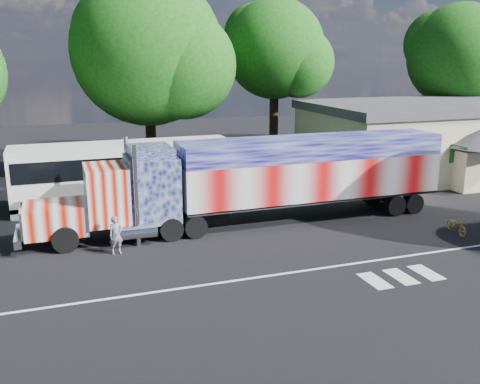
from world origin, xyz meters
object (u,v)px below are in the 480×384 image
object	(u,v)px
semi_truck	(264,178)
tree_n_mid	(150,51)
coach_bus	(125,173)
tree_far_ne	(461,56)
woman	(116,235)
tree_ne_a	(277,50)
bicycle	(457,225)

from	to	relation	value
semi_truck	tree_n_mid	size ratio (longest dim) A/B	1.58
coach_bus	tree_far_ne	distance (m)	31.15
woman	tree_ne_a	size ratio (longest dim) A/B	0.13
tree_ne_a	tree_far_ne	size ratio (longest dim) A/B	1.00
woman	bicycle	world-z (taller)	woman
woman	bicycle	bearing A→B (deg)	-23.05
semi_truck	tree_ne_a	bearing A→B (deg)	64.93
coach_bus	bicycle	xyz separation A→B (m)	(14.53, -10.72, -1.46)
bicycle	tree_n_mid	world-z (taller)	tree_n_mid
tree_n_mid	tree_far_ne	size ratio (longest dim) A/B	1.08
tree_n_mid	semi_truck	bearing A→B (deg)	-73.64
woman	bicycle	xyz separation A→B (m)	(16.01, -2.72, -0.44)
woman	semi_truck	bearing A→B (deg)	1.59
tree_n_mid	bicycle	bearing A→B (deg)	-54.85
tree_far_ne	semi_truck	bearing A→B (deg)	-150.36
tree_far_ne	tree_ne_a	bearing A→B (deg)	174.98
tree_n_mid	coach_bus	bearing A→B (deg)	-115.51
woman	tree_ne_a	xyz separation A→B (m)	(14.65, 16.77, 8.02)
bicycle	tree_n_mid	bearing A→B (deg)	132.85
coach_bus	semi_truck	bearing A→B (deg)	-43.25
semi_truck	woman	distance (m)	8.20
semi_truck	tree_n_mid	bearing A→B (deg)	106.36
semi_truck	tree_ne_a	world-z (taller)	tree_ne_a
tree_n_mid	tree_far_ne	xyz separation A→B (m)	(26.74, 1.42, -0.37)
woman	tree_n_mid	bearing A→B (deg)	59.40
bicycle	tree_far_ne	world-z (taller)	tree_far_ne
coach_bus	woman	xyz separation A→B (m)	(-1.49, -8.00, -1.02)
tree_n_mid	tree_far_ne	distance (m)	26.78
coach_bus	tree_ne_a	size ratio (longest dim) A/B	0.97
bicycle	tree_n_mid	distance (m)	21.98
coach_bus	tree_far_ne	world-z (taller)	tree_far_ne
coach_bus	tree_ne_a	xyz separation A→B (m)	(13.16, 8.77, 7.00)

